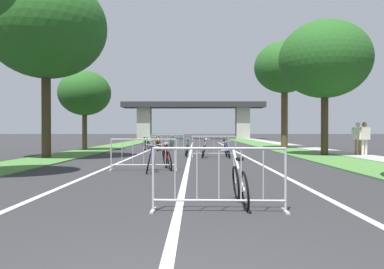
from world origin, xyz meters
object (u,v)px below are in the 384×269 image
(bicycle_yellow_6, at_px, (159,145))
(bicycle_black_7, at_px, (146,145))
(tree_right_maple_mid, at_px, (325,60))
(bicycle_blue_1, at_px, (227,151))
(crowd_barrier_fourth, at_px, (167,143))
(crowd_barrier_third, at_px, (214,147))
(bicycle_purple_2, at_px, (149,161))
(tree_right_pine_near, at_px, (285,68))
(bicycle_white_5, at_px, (240,184))
(bicycle_silver_9, at_px, (204,150))
(pedestrian_with_backpack, at_px, (358,136))
(bicycle_teal_4, at_px, (171,144))
(pedestrian_in_red_jacket, at_px, (364,136))
(tree_left_oak_mid, at_px, (85,93))
(tree_left_cypress_far, at_px, (46,27))
(crowd_barrier_second, at_px, (144,155))
(bicycle_orange_3, at_px, (157,145))
(crowd_barrier_nearest, at_px, (219,180))
(bicycle_red_8, at_px, (167,159))
(bicycle_green_0, at_px, (187,150))

(bicycle_yellow_6, bearing_deg, bicycle_black_7, 171.71)
(tree_right_maple_mid, xyz_separation_m, bicycle_yellow_6, (-9.16, 6.16, -4.63))
(bicycle_blue_1, bearing_deg, crowd_barrier_fourth, -67.16)
(tree_right_maple_mid, bearing_deg, crowd_barrier_third, -171.75)
(bicycle_purple_2, bearing_deg, tree_right_pine_near, 57.54)
(crowd_barrier_third, xyz_separation_m, bicycle_white_5, (-0.15, -12.54, -0.14))
(bicycle_silver_9, height_order, pedestrian_with_backpack, pedestrian_with_backpack)
(crowd_barrier_third, relative_size, bicycle_white_5, 1.35)
(bicycle_purple_2, xyz_separation_m, bicycle_teal_4, (-0.14, 14.01, 0.02))
(bicycle_purple_2, xyz_separation_m, pedestrian_in_red_jacket, (9.96, 7.22, 0.70))
(tree_left_oak_mid, bearing_deg, pedestrian_in_red_jacket, -21.14)
(tree_right_maple_mid, relative_size, pedestrian_in_red_jacket, 4.03)
(tree_right_maple_mid, xyz_separation_m, bicycle_blue_1, (-5.17, -1.34, -4.65))
(tree_left_cypress_far, bearing_deg, crowd_barrier_second, -45.54)
(bicycle_silver_9, bearing_deg, tree_left_cypress_far, -170.44)
(bicycle_orange_3, distance_m, pedestrian_in_red_jacket, 12.42)
(bicycle_white_5, bearing_deg, crowd_barrier_fourth, 95.39)
(crowd_barrier_nearest, bearing_deg, crowd_barrier_fourth, 96.53)
(crowd_barrier_nearest, xyz_separation_m, crowd_barrier_third, (0.55, 13.06, 0.00))
(tree_right_pine_near, distance_m, crowd_barrier_second, 18.33)
(crowd_barrier_fourth, height_order, bicycle_yellow_6, crowd_barrier_fourth)
(tree_left_cypress_far, xyz_separation_m, crowd_barrier_nearest, (7.39, -11.94, -5.65))
(crowd_barrier_second, xyz_separation_m, bicycle_black_7, (-1.60, 13.49, -0.16))
(bicycle_purple_2, distance_m, bicycle_teal_4, 14.01)
(bicycle_purple_2, bearing_deg, crowd_barrier_second, 109.13)
(bicycle_red_8, xyz_separation_m, pedestrian_with_backpack, (9.34, 6.87, 0.70))
(tree_right_pine_near, relative_size, crowd_barrier_second, 3.50)
(bicycle_teal_4, bearing_deg, bicycle_yellow_6, -12.20)
(crowd_barrier_fourth, bearing_deg, bicycle_green_0, -76.83)
(tree_right_pine_near, height_order, bicycle_purple_2, tree_right_pine_near)
(crowd_barrier_third, bearing_deg, pedestrian_with_backpack, 5.41)
(tree_right_pine_near, distance_m, bicycle_orange_3, 10.93)
(bicycle_black_7, height_order, bicycle_silver_9, bicycle_silver_9)
(tree_left_oak_mid, xyz_separation_m, bicycle_white_5, (8.09, -18.84, -3.40))
(tree_right_maple_mid, height_order, bicycle_green_0, tree_right_maple_mid)
(bicycle_orange_3, height_order, bicycle_black_7, bicycle_orange_3)
(tree_left_oak_mid, height_order, tree_right_pine_near, tree_right_pine_near)
(bicycle_blue_1, relative_size, bicycle_white_5, 0.99)
(bicycle_teal_4, xyz_separation_m, pedestrian_in_red_jacket, (10.10, -6.78, 0.68))
(bicycle_purple_2, height_order, bicycle_red_8, bicycle_red_8)
(tree_right_pine_near, height_order, bicycle_teal_4, tree_right_pine_near)
(crowd_barrier_fourth, relative_size, bicycle_yellow_6, 1.34)
(tree_right_maple_mid, bearing_deg, bicycle_orange_3, 150.69)
(tree_right_maple_mid, height_order, bicycle_red_8, tree_right_maple_mid)
(bicycle_teal_4, bearing_deg, tree_right_pine_near, -177.39)
(bicycle_green_0, xyz_separation_m, bicycle_black_7, (-2.88, 6.58, 0.02))
(crowd_barrier_third, xyz_separation_m, pedestrian_in_red_jacket, (7.56, 0.20, 0.54))
(tree_right_pine_near, xyz_separation_m, pedestrian_with_backpack, (1.89, -8.27, -4.81))
(tree_left_oak_mid, height_order, bicycle_blue_1, tree_left_oak_mid)
(pedestrian_in_red_jacket, bearing_deg, bicycle_red_8, -162.76)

